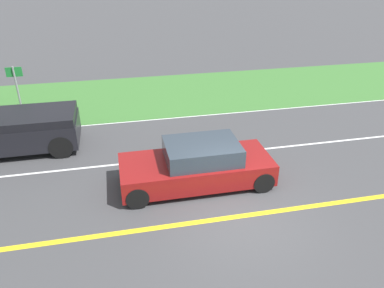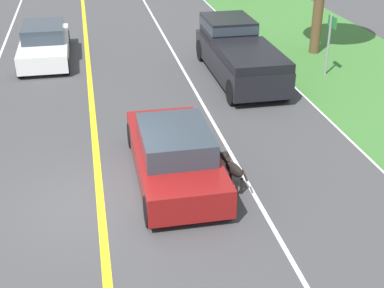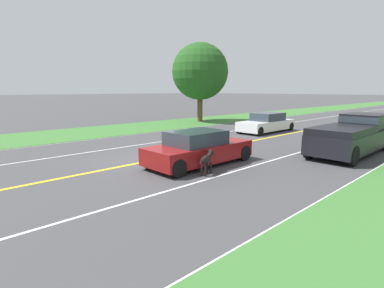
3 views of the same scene
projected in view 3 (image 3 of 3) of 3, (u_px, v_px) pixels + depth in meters
ground_plane at (156, 160)px, 12.88m from camera, size 400.00×400.00×0.00m
centre_divider_line at (156, 160)px, 12.88m from camera, size 0.18×160.00×0.01m
lane_edge_line_right at (316, 204)px, 7.87m from camera, size 0.14×160.00×0.01m
lane_edge_line_left at (86, 140)px, 17.88m from camera, size 0.14×160.00×0.01m
lane_dash_same_dir at (217, 176)px, 10.37m from camera, size 0.10×160.00×0.01m
lane_dash_oncoming at (116, 148)px, 15.38m from camera, size 0.10×160.00×0.01m
grass_verge_left at (67, 135)px, 20.03m from camera, size 6.00×160.00×0.03m
ego_car at (199, 149)px, 11.95m from camera, size 1.89×4.55×1.38m
dog at (207, 159)px, 10.58m from camera, size 0.47×1.07×0.86m
pickup_truck at (354, 134)px, 14.01m from camera, size 2.00×5.77×1.80m
oncoming_car at (266, 123)px, 21.33m from camera, size 1.86×4.76×1.36m
roadside_tree_left_near at (200, 72)px, 27.47m from camera, size 5.18×5.18×7.22m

